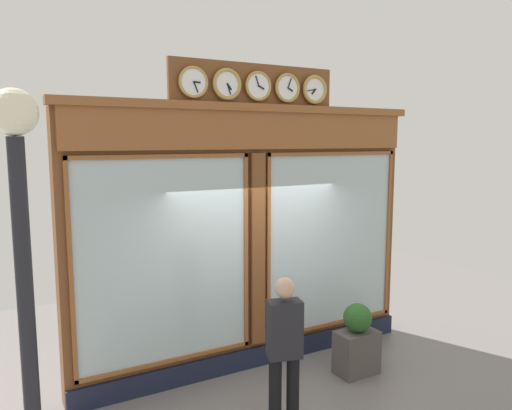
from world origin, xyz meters
The scene contains 5 objects.
shop_facade centered at (0.00, -0.13, 1.83)m, with size 5.11×0.42×4.10m.
pedestrian centered at (0.47, 1.45, 0.93)m, with size 0.41×0.31×1.69m.
street_lamp centered at (2.98, 2.43, 2.28)m, with size 0.28×0.28×3.42m.
planter_box centered at (-1.07, 0.86, 0.29)m, with size 0.56×0.36×0.59m, color #4C4742.
planter_shrub centered at (-1.07, 0.86, 0.78)m, with size 0.38×0.38×0.38m, color #285623.
Camera 1 is at (3.16, 5.63, 3.12)m, focal length 34.19 mm.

